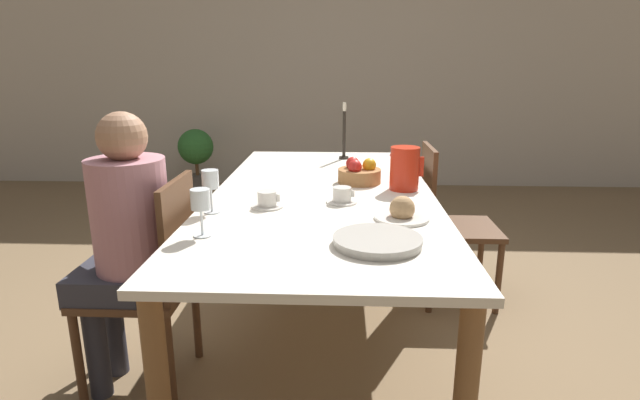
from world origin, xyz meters
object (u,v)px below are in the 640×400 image
(person_seated, at_px, (124,232))
(serving_tray, at_px, (377,241))
(chair_opposite, at_px, (448,220))
(potted_plant, at_px, (196,153))
(chair_person_side, at_px, (153,279))
(candlestick_tall, at_px, (344,137))
(wine_glass_water, at_px, (210,182))
(teacup_near_person, at_px, (267,200))
(red_pitcher, at_px, (405,168))
(wine_glass_juice, at_px, (200,202))
(fruit_bowl, at_px, (359,173))
(bread_plate, at_px, (402,212))
(teacup_across, at_px, (342,196))

(person_seated, height_order, serving_tray, person_seated)
(chair_opposite, height_order, person_seated, person_seated)
(serving_tray, bearing_deg, chair_opposite, 67.59)
(person_seated, relative_size, potted_plant, 1.72)
(chair_person_side, relative_size, candlestick_tall, 2.63)
(wine_glass_water, bearing_deg, person_seated, -172.33)
(wine_glass_water, relative_size, teacup_near_person, 1.29)
(teacup_near_person, xyz_separation_m, potted_plant, (-1.21, 3.08, -0.36))
(person_seated, bearing_deg, candlestick_tall, -35.71)
(red_pitcher, relative_size, serving_tray, 0.68)
(wine_glass_juice, xyz_separation_m, potted_plant, (-1.03, 3.44, -0.45))
(person_seated, relative_size, fruit_bowl, 5.50)
(chair_opposite, bearing_deg, serving_tray, -22.41)
(bread_plate, bearing_deg, potted_plant, 118.51)
(red_pitcher, height_order, bread_plate, red_pitcher)
(chair_person_side, relative_size, red_pitcher, 4.45)
(red_pitcher, relative_size, fruit_bowl, 0.95)
(wine_glass_water, height_order, teacup_across, wine_glass_water)
(fruit_bowl, bearing_deg, wine_glass_juice, -124.97)
(red_pitcher, bearing_deg, teacup_near_person, -151.77)
(teacup_across, bearing_deg, wine_glass_juice, -137.33)
(red_pitcher, bearing_deg, person_seated, -158.47)
(red_pitcher, bearing_deg, candlestick_tall, 110.19)
(teacup_across, height_order, candlestick_tall, candlestick_tall)
(candlestick_tall, distance_m, potted_plant, 2.55)
(candlestick_tall, bearing_deg, teacup_near_person, -106.41)
(red_pitcher, xyz_separation_m, wine_glass_water, (-0.82, -0.41, 0.03))
(chair_opposite, xyz_separation_m, fruit_bowl, (-0.52, -0.30, 0.33))
(teacup_across, distance_m, potted_plant, 3.38)
(chair_person_side, height_order, teacup_near_person, chair_person_side)
(chair_opposite, distance_m, person_seated, 1.74)
(teacup_near_person, relative_size, fruit_bowl, 0.63)
(red_pitcher, relative_size, teacup_near_person, 1.50)
(wine_glass_juice, distance_m, teacup_near_person, 0.41)
(person_seated, height_order, bread_plate, person_seated)
(teacup_near_person, xyz_separation_m, serving_tray, (0.43, -0.43, -0.01))
(chair_opposite, xyz_separation_m, teacup_across, (-0.61, -0.67, 0.32))
(chair_opposite, xyz_separation_m, potted_plant, (-2.12, 2.32, -0.04))
(person_seated, height_order, wine_glass_water, person_seated)
(candlestick_tall, bearing_deg, red_pitcher, -69.81)
(red_pitcher, xyz_separation_m, bread_plate, (-0.06, -0.47, -0.07))
(fruit_bowl, xyz_separation_m, candlestick_tall, (-0.08, 0.64, 0.09))
(red_pitcher, bearing_deg, wine_glass_juice, -138.48)
(bread_plate, bearing_deg, candlestick_tall, 100.12)
(bread_plate, bearing_deg, wine_glass_water, 175.86)
(red_pitcher, xyz_separation_m, wine_glass_juice, (-0.78, -0.69, 0.02))
(potted_plant, bearing_deg, chair_person_side, -77.02)
(red_pitcher, height_order, wine_glass_juice, red_pitcher)
(fruit_bowl, relative_size, candlestick_tall, 0.62)
(potted_plant, bearing_deg, chair_opposite, -47.55)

